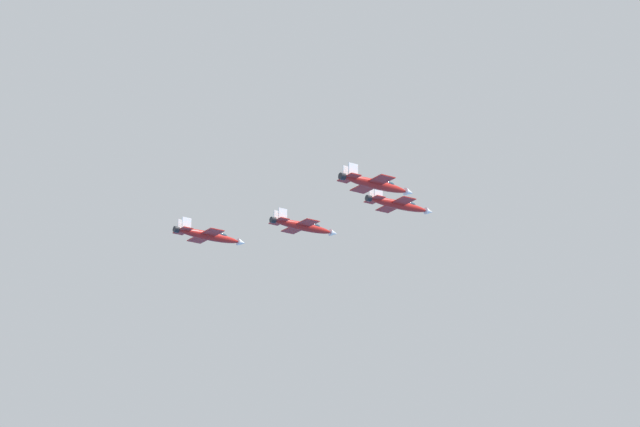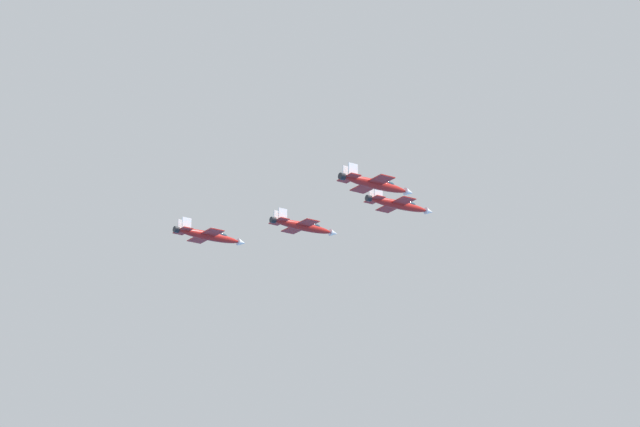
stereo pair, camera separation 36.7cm
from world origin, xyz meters
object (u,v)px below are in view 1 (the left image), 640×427
at_px(jet_lead, 399,205).
at_px(jet_right_wingman, 375,184).
at_px(jet_left_outer, 209,236).
at_px(jet_left_wingman, 303,226).

height_order(jet_lead, jet_right_wingman, jet_lead).
distance_m(jet_lead, jet_left_outer, 42.37).
relative_size(jet_lead, jet_left_wingman, 1.03).
height_order(jet_right_wingman, jet_left_outer, jet_right_wingman).
xyz_separation_m(jet_lead, jet_right_wingman, (-9.42, -18.77, -2.76)).
xyz_separation_m(jet_right_wingman, jet_left_outer, (-30.68, 31.32, -2.70)).
bearing_deg(jet_lead, jet_right_wingman, -138.51).
distance_m(jet_right_wingman, jet_left_outer, 43.92).
bearing_deg(jet_right_wingman, jet_left_wingman, 89.82).
xyz_separation_m(jet_left_wingman, jet_left_outer, (-20.05, 6.27, -1.33)).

